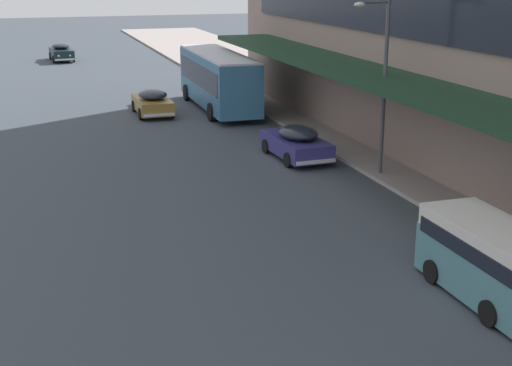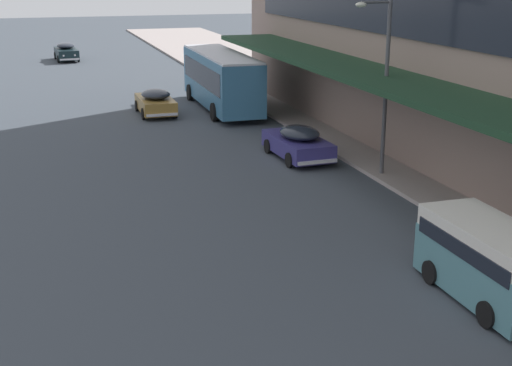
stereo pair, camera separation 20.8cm
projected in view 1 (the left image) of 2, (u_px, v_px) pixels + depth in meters
name	position (u px, v px, depth m)	size (l,w,h in m)	color
transit_bus_kerbside_front	(218.00, 77.00, 41.45)	(2.78, 10.30, 3.30)	teal
sedan_second_near	(296.00, 142.00, 30.97)	(2.10, 4.40, 1.48)	navy
sedan_lead_mid	(61.00, 52.00, 63.68)	(2.07, 4.73, 1.56)	black
sedan_lead_near	(152.00, 102.00, 40.24)	(1.96, 4.24, 1.46)	olive
vw_van	(489.00, 256.00, 17.80)	(1.92, 4.56, 1.96)	teal
street_lamp	(381.00, 75.00, 27.31)	(1.50, 0.28, 6.73)	#4C4C51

